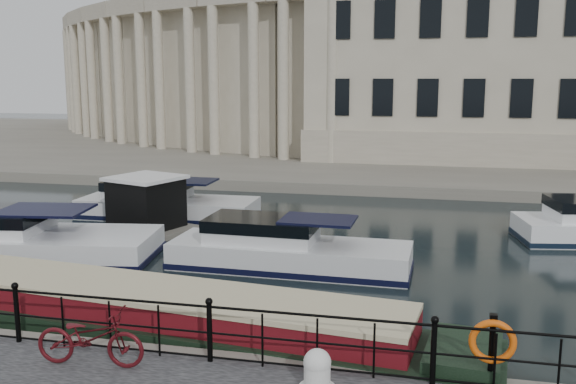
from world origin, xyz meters
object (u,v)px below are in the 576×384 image
object	(u,v)px
life_ring_post	(492,343)
narrowboat	(116,319)
bicycle	(90,337)
harbour_hut	(147,207)
mooring_bollard	(317,370)

from	to	relation	value
life_ring_post	narrowboat	bearing A→B (deg)	166.46
bicycle	harbour_hut	distance (m)	12.61
mooring_bollard	narrowboat	distance (m)	5.71
bicycle	narrowboat	distance (m)	2.87
mooring_bollard	life_ring_post	bearing A→B (deg)	13.83
bicycle	narrowboat	size ratio (longest dim) A/B	0.12
narrowboat	bicycle	bearing A→B (deg)	-64.55
bicycle	mooring_bollard	distance (m)	4.17
bicycle	mooring_bollard	size ratio (longest dim) A/B	2.87
narrowboat	harbour_hut	world-z (taller)	harbour_hut
mooring_bollard	harbour_hut	distance (m)	14.58
bicycle	narrowboat	xyz separation A→B (m)	(-0.90, 2.63, -0.72)
narrowboat	harbour_hut	xyz separation A→B (m)	(-3.55, 9.17, 0.59)
harbour_hut	mooring_bollard	bearing A→B (deg)	-34.42
mooring_bollard	harbour_hut	xyz separation A→B (m)	(-8.61, 11.77, 0.07)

